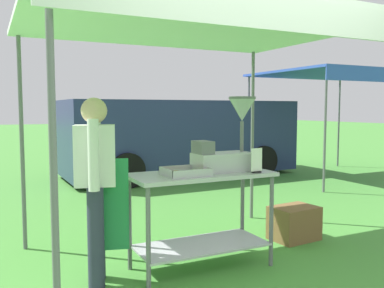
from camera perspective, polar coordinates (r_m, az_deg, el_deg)
The scene contains 10 objects.
ground_plane at distance 8.46m, azimuth -13.73°, elevation -5.63°, with size 70.00×70.00×0.00m, color #478E38.
stall_canopy at distance 4.06m, azimuth 0.66°, elevation 15.22°, with size 3.14×2.53×2.33m.
donut_cart at distance 4.00m, azimuth 1.27°, elevation -7.65°, with size 1.35×0.61×0.92m.
donut_tray at distance 3.80m, azimuth -0.78°, elevation -3.96°, with size 0.39×0.33×0.07m.
donut_fryer at distance 4.06m, azimuth 4.82°, elevation 0.07°, with size 0.63×0.28×0.72m.
menu_sign at distance 3.99m, azimuth 8.76°, elevation -2.49°, with size 0.13×0.05×0.23m.
vendor at distance 3.69m, azimuth -12.89°, elevation -4.86°, with size 0.47×0.53×1.61m.
supply_crate at distance 5.09m, azimuth 13.69°, elevation -10.39°, with size 0.55×0.43×0.39m.
van_navy at distance 9.55m, azimuth -1.46°, elevation 1.00°, with size 5.21×2.19×1.69m.
neighbour_tent at distance 9.75m, azimuth 19.03°, elevation 8.73°, with size 3.02×2.65×2.30m.
Camera 1 is at (-1.76, -2.13, 1.52)m, focal length 39.27 mm.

